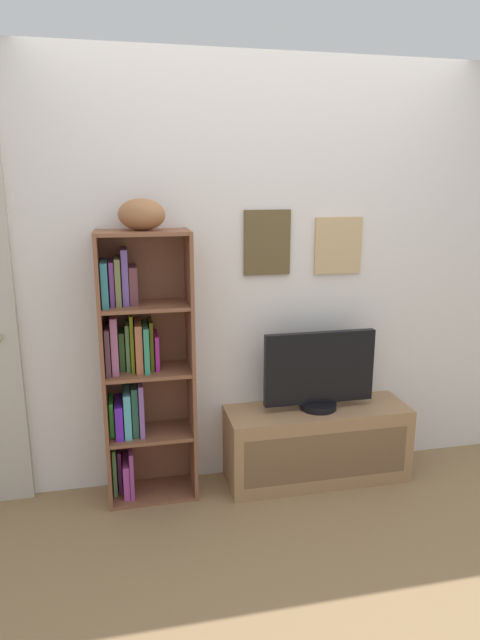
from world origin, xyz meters
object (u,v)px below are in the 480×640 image
bookshelf (138,368)px  football (141,215)px  tv_stand (317,443)px  television (319,372)px

bookshelf → football: size_ratio=6.07×
bookshelf → football: bearing=-28.0°
tv_stand → television: bearing=90.0°
bookshelf → football: 0.85m
tv_stand → football: bearing=177.8°
television → bookshelf: bearing=176.4°
bookshelf → tv_stand: bookshelf is taller
tv_stand → television: size_ratio=1.65×
bookshelf → tv_stand: 1.19m
bookshelf → tv_stand: bearing=-3.7°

